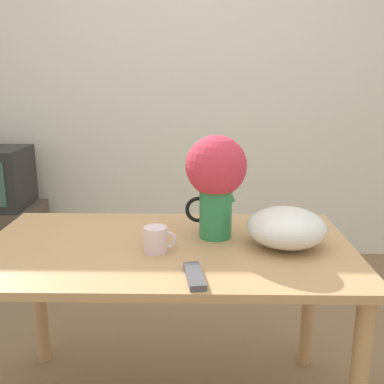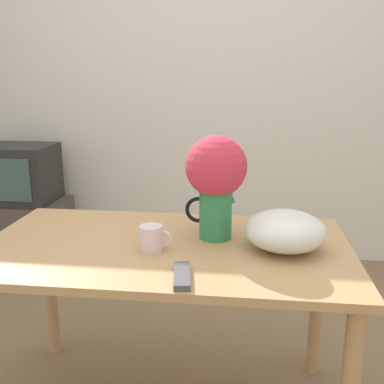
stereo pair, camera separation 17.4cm
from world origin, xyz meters
name	(u,v)px [view 1 (the left image)]	position (x,y,z in m)	size (l,w,h in m)	color
wall_back	(196,84)	(0.00, 1.81, 1.30)	(8.00, 0.05, 2.60)	silver
table	(168,270)	(-0.09, 0.05, 0.64)	(1.40, 0.79, 0.74)	tan
flower_vase	(216,176)	(0.10, 0.15, 0.99)	(0.24, 0.24, 0.40)	#2D844C
coffee_mug	(156,239)	(-0.12, -0.01, 0.79)	(0.12, 0.09, 0.09)	silver
white_bowl	(286,227)	(0.36, 0.06, 0.81)	(0.30, 0.30, 0.14)	silver
remote_control	(195,276)	(0.02, -0.24, 0.75)	(0.08, 0.19, 0.02)	#4C4C51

